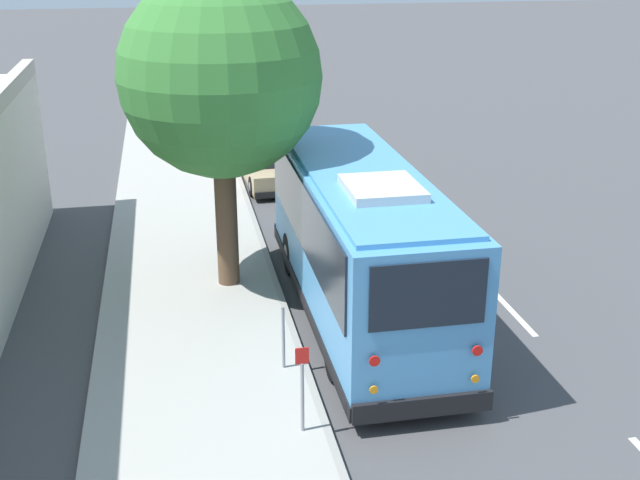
# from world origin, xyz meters

# --- Properties ---
(ground_plane) EXTENTS (160.00, 160.00, 0.00)m
(ground_plane) POSITION_xyz_m (0.00, 0.00, 0.00)
(ground_plane) COLOR #474749
(sidewalk_slab) EXTENTS (80.00, 3.87, 0.15)m
(sidewalk_slab) POSITION_xyz_m (0.00, 3.79, 0.07)
(sidewalk_slab) COLOR #A3A099
(sidewalk_slab) RESTS_ON ground
(curb_strip) EXTENTS (80.00, 0.14, 0.15)m
(curb_strip) POSITION_xyz_m (0.00, 1.79, 0.07)
(curb_strip) COLOR gray
(curb_strip) RESTS_ON ground
(shuttle_bus) EXTENTS (8.91, 2.67, 3.45)m
(shuttle_bus) POSITION_xyz_m (0.75, 0.23, 1.85)
(shuttle_bus) COLOR #4C93D1
(shuttle_bus) RESTS_ON ground
(parked_sedan_tan) EXTENTS (4.23, 1.91, 1.30)m
(parked_sedan_tan) POSITION_xyz_m (10.87, 0.76, 0.60)
(parked_sedan_tan) COLOR tan
(parked_sedan_tan) RESTS_ON ground
(parked_sedan_white) EXTENTS (4.56, 2.10, 1.31)m
(parked_sedan_white) POSITION_xyz_m (18.23, 0.61, 0.61)
(parked_sedan_white) COLOR silver
(parked_sedan_white) RESTS_ON ground
(parked_sedan_maroon) EXTENTS (4.25, 1.93, 1.30)m
(parked_sedan_maroon) POSITION_xyz_m (23.94, 0.56, 0.60)
(parked_sedan_maroon) COLOR maroon
(parked_sedan_maroon) RESTS_ON ground
(parked_sedan_navy) EXTENTS (4.63, 2.00, 1.27)m
(parked_sedan_navy) POSITION_xyz_m (29.92, 0.45, 0.59)
(parked_sedan_navy) COLOR #19234C
(parked_sedan_navy) RESTS_ON ground
(street_tree) EXTENTS (4.36, 4.36, 7.61)m
(street_tree) POSITION_xyz_m (2.88, 2.85, 5.20)
(street_tree) COLOR brown
(street_tree) RESTS_ON sidewalk_slab
(sign_post_near) EXTENTS (0.06, 0.22, 1.52)m
(sign_post_near) POSITION_xyz_m (-3.45, 2.19, 0.93)
(sign_post_near) COLOR gray
(sign_post_near) RESTS_ON sidewalk_slab
(sign_post_far) EXTENTS (0.06, 0.06, 1.25)m
(sign_post_far) POSITION_xyz_m (-1.37, 2.19, 0.77)
(sign_post_far) COLOR gray
(sign_post_far) RESTS_ON sidewalk_slab
(lane_stripe_mid) EXTENTS (2.40, 0.14, 0.01)m
(lane_stripe_mid) POSITION_xyz_m (0.32, -3.13, 0.00)
(lane_stripe_mid) COLOR silver
(lane_stripe_mid) RESTS_ON ground
(lane_stripe_ahead) EXTENTS (2.40, 0.14, 0.01)m
(lane_stripe_ahead) POSITION_xyz_m (6.32, -3.13, 0.00)
(lane_stripe_ahead) COLOR silver
(lane_stripe_ahead) RESTS_ON ground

